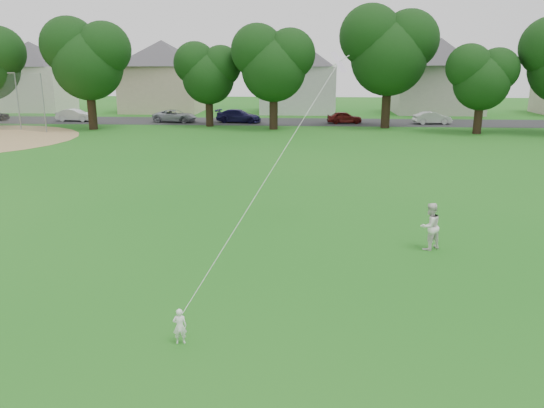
{
  "coord_description": "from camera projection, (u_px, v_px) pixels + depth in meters",
  "views": [
    {
      "loc": [
        1.31,
        -11.34,
        5.92
      ],
      "look_at": [
        0.39,
        2.0,
        2.3
      ],
      "focal_mm": 35.0,
      "sensor_mm": 36.0,
      "label": 1
    }
  ],
  "objects": [
    {
      "name": "house_row",
      "position": [
        307.0,
        69.0,
        61.26
      ],
      "size": [
        76.03,
        13.75,
        9.9
      ],
      "color": "silver",
      "rests_on": "ground"
    },
    {
      "name": "ground",
      "position": [
        250.0,
        319.0,
        12.55
      ],
      "size": [
        160.0,
        160.0,
        0.0
      ],
      "primitive_type": "plane",
      "color": "#186316",
      "rests_on": "ground"
    },
    {
      "name": "parked_cars",
      "position": [
        200.0,
        116.0,
        52.5
      ],
      "size": [
        47.86,
        2.46,
        1.29
      ],
      "color": "black",
      "rests_on": "ground"
    },
    {
      "name": "street",
      "position": [
        296.0,
        122.0,
        52.99
      ],
      "size": [
        90.0,
        7.0,
        0.01
      ],
      "primitive_type": "cube",
      "color": "#2D2D30",
      "rests_on": "ground"
    },
    {
      "name": "toddler",
      "position": [
        180.0,
        326.0,
        11.38
      ],
      "size": [
        0.33,
        0.24,
        0.82
      ],
      "primitive_type": "imported",
      "rotation": [
        0.0,
        0.0,
        3.31
      ],
      "color": "white",
      "rests_on": "ground"
    },
    {
      "name": "older_boy",
      "position": [
        430.0,
        226.0,
        17.03
      ],
      "size": [
        0.95,
        0.9,
        1.55
      ],
      "primitive_type": "imported",
      "rotation": [
        0.0,
        0.0,
        3.72
      ],
      "color": "white",
      "rests_on": "ground"
    },
    {
      "name": "tree_row",
      "position": [
        333.0,
        53.0,
        45.41
      ],
      "size": [
        83.21,
        9.7,
        11.03
      ],
      "color": "black",
      "rests_on": "ground"
    },
    {
      "name": "kite",
      "position": [
        278.0,
        160.0,
        14.87
      ],
      "size": [
        2.22,
        5.0,
        11.1
      ],
      "color": "white",
      "rests_on": "ground"
    }
  ]
}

